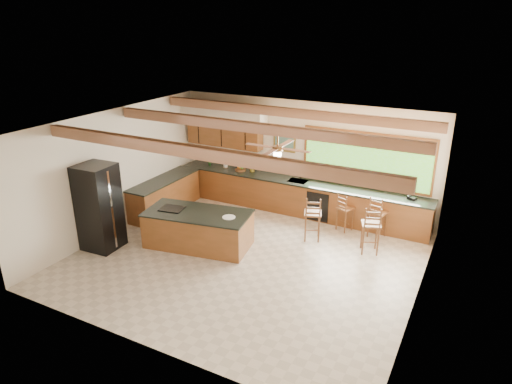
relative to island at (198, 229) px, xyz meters
The scene contains 9 objects.
ground 1.36m from the island, ahead, with size 7.20×7.20×0.00m, color beige.
room_shell 2.19m from the island, 27.11° to the left, with size 7.27×6.54×3.02m.
counter_run 2.49m from the island, 79.00° to the left, with size 7.12×3.10×1.23m.
island is the anchor object (origin of this frame).
refrigerator 2.28m from the island, 150.63° to the right, with size 0.82×0.80×2.00m.
bar_stool_a 2.68m from the island, 33.22° to the left, with size 0.51×0.51×1.12m.
bar_stool_b 3.91m from the island, 22.00° to the left, with size 0.53×0.53×1.15m.
bar_stool_c 3.62m from the island, 39.94° to the left, with size 0.46×0.46×0.97m.
bar_stool_d 4.27m from the island, 32.91° to the left, with size 0.46×0.46×1.07m.
Camera 1 is at (4.31, -7.77, 5.02)m, focal length 32.00 mm.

